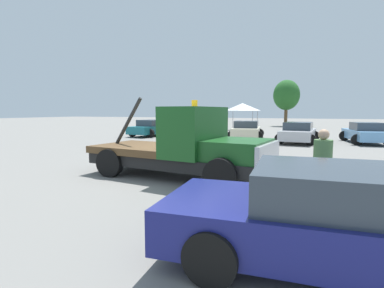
% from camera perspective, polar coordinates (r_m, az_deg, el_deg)
% --- Properties ---
extents(ground_plane, '(160.00, 160.00, 0.00)m').
position_cam_1_polar(ground_plane, '(9.52, -2.81, -6.17)').
color(ground_plane, gray).
extents(tow_truck, '(5.93, 2.87, 2.51)m').
position_cam_1_polar(tow_truck, '(9.18, -0.97, -0.71)').
color(tow_truck, black).
rests_on(tow_truck, ground).
extents(foreground_car, '(5.31, 2.26, 1.34)m').
position_cam_1_polar(foreground_car, '(4.45, 29.31, -12.88)').
color(foreground_car, navy).
rests_on(foreground_car, ground).
extents(person_near_truck, '(0.37, 0.37, 1.68)m').
position_cam_1_polar(person_near_truck, '(6.83, 23.59, -3.35)').
color(person_near_truck, '#847051').
rests_on(person_near_truck, ground).
extents(parked_car_teal, '(2.91, 4.79, 1.34)m').
position_cam_1_polar(parked_car_teal, '(25.00, -7.47, 3.02)').
color(parked_car_teal, '#196670').
rests_on(parked_car_teal, ground).
extents(parked_car_orange, '(2.88, 4.62, 1.34)m').
position_cam_1_polar(parked_car_orange, '(22.77, -0.60, 2.75)').
color(parked_car_orange, orange).
rests_on(parked_car_orange, ground).
extents(parked_car_cream, '(2.85, 4.52, 1.34)m').
position_cam_1_polar(parked_car_cream, '(22.58, 10.31, 2.62)').
color(parked_car_cream, beige).
rests_on(parked_car_cream, ground).
extents(parked_car_silver, '(2.67, 4.93, 1.34)m').
position_cam_1_polar(parked_car_silver, '(20.80, 19.59, 2.06)').
color(parked_car_silver, '#B7B7BC').
rests_on(parked_car_silver, ground).
extents(parked_car_skyblue, '(2.81, 4.56, 1.34)m').
position_cam_1_polar(parked_car_skyblue, '(22.13, 30.12, 1.80)').
color(parked_car_skyblue, '#669ED1').
rests_on(parked_car_skyblue, ground).
extents(canopy_tent_white, '(2.87, 2.87, 2.91)m').
position_cam_1_polar(canopy_tent_white, '(33.16, 9.58, 6.96)').
color(canopy_tent_white, '#9E9EA3').
rests_on(canopy_tent_white, ground).
extents(tree_left, '(3.50, 3.50, 6.26)m').
position_cam_1_polar(tree_left, '(43.04, 17.55, 8.86)').
color(tree_left, brown).
rests_on(tree_left, ground).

